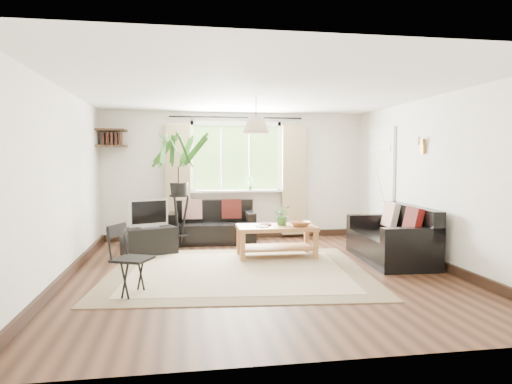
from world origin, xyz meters
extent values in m
plane|color=black|center=(0.00, 0.00, 0.00)|extent=(5.50, 5.50, 0.00)
plane|color=white|center=(0.00, 0.00, 2.40)|extent=(5.50, 5.50, 0.00)
cube|color=beige|center=(0.00, 2.75, 1.20)|extent=(5.00, 0.02, 2.40)
cube|color=beige|center=(0.00, -2.75, 1.20)|extent=(5.00, 0.02, 2.40)
cube|color=beige|center=(-2.50, 0.00, 1.20)|extent=(0.02, 5.50, 2.40)
cube|color=beige|center=(2.50, 0.00, 1.20)|extent=(0.02, 5.50, 2.40)
cube|color=beige|center=(-0.30, 0.07, 0.01)|extent=(3.69, 3.25, 0.02)
cube|color=silver|center=(2.47, 1.70, 1.00)|extent=(0.06, 0.96, 2.06)
imported|color=#346D2B|center=(0.51, 0.95, 0.65)|extent=(0.33, 0.31, 0.31)
imported|color=#9F6537|center=(0.75, 0.78, 0.53)|extent=(0.37, 0.37, 0.08)
imported|color=silver|center=(0.09, 0.79, 0.50)|extent=(0.19, 0.23, 0.02)
imported|color=brown|center=(0.16, 1.03, 0.50)|extent=(0.23, 0.28, 0.02)
cube|color=black|center=(-1.55, 1.43, 0.22)|extent=(0.92, 0.74, 0.44)
imported|color=#2D6023|center=(0.25, 2.63, 1.06)|extent=(0.14, 0.10, 0.27)
camera|label=1|loc=(-1.04, -5.92, 1.50)|focal=32.00mm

